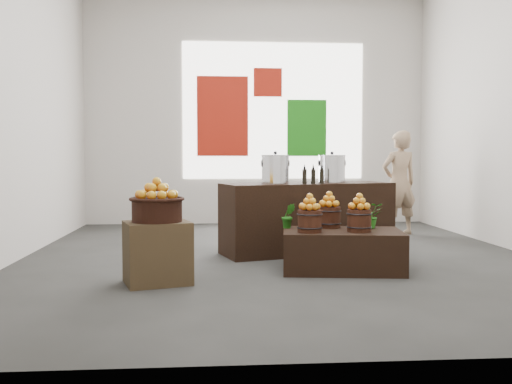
{
  "coord_description": "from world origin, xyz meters",
  "views": [
    {
      "loc": [
        -0.79,
        -6.64,
        1.17
      ],
      "look_at": [
        -0.31,
        -0.4,
        0.79
      ],
      "focal_mm": 40.0,
      "sensor_mm": 36.0,
      "label": 1
    }
  ],
  "objects": [
    {
      "name": "wicker_basket",
      "position": [
        -1.3,
        -1.34,
        0.68
      ],
      "size": [
        0.46,
        0.46,
        0.21
      ],
      "primitive_type": "cylinder",
      "color": "black",
      "rests_on": "crate"
    },
    {
      "name": "shopper",
      "position": [
        2.05,
        1.81,
        0.79
      ],
      "size": [
        0.65,
        0.5,
        1.58
      ],
      "primitive_type": "imported",
      "rotation": [
        0.0,
        0.0,
        3.37
      ],
      "color": "#997B5E",
      "rests_on": "ground"
    },
    {
      "name": "apples_in_bucket_front_left",
      "position": [
        0.19,
        -1.01,
        0.73
      ],
      "size": [
        0.18,
        0.18,
        0.16
      ],
      "primitive_type": null,
      "color": "#9F0507",
      "rests_on": "apple_bucket_front_left"
    },
    {
      "name": "apples_in_bucket_rear",
      "position": [
        0.46,
        -0.65,
        0.73
      ],
      "size": [
        0.18,
        0.18,
        0.16
      ],
      "primitive_type": null,
      "color": "#9F0507",
      "rests_on": "apple_bucket_rear"
    },
    {
      "name": "back_wall",
      "position": [
        0.0,
        3.5,
        2.0
      ],
      "size": [
        6.0,
        0.04,
        4.0
      ],
      "primitive_type": "cube",
      "color": "beige",
      "rests_on": "ground"
    },
    {
      "name": "stock_pot_left",
      "position": [
        -0.03,
        0.15,
        1.02
      ],
      "size": [
        0.32,
        0.32,
        0.32
      ],
      "primitive_type": "cylinder",
      "color": "silver",
      "rests_on": "counter"
    },
    {
      "name": "ground",
      "position": [
        0.0,
        0.0,
        0.0
      ],
      "size": [
        7.0,
        7.0,
        0.0
      ],
      "primitive_type": "plane",
      "color": "#323230",
      "rests_on": "ground"
    },
    {
      "name": "counter",
      "position": [
        0.38,
        0.27,
        0.43
      ],
      "size": [
        2.2,
        1.23,
        0.86
      ],
      "primitive_type": "cube",
      "rotation": [
        0.0,
        0.0,
        0.28
      ],
      "color": "black",
      "rests_on": "ground"
    },
    {
      "name": "oil_cruets",
      "position": [
        0.44,
        0.07,
        0.98
      ],
      "size": [
        0.24,
        0.12,
        0.24
      ],
      "primitive_type": null,
      "rotation": [
        0.0,
        0.0,
        0.28
      ],
      "color": "black",
      "rests_on": "counter"
    },
    {
      "name": "deco_red_upper",
      "position": [
        0.2,
        3.47,
        2.5
      ],
      "size": [
        0.5,
        0.04,
        0.5
      ],
      "primitive_type": "cube",
      "color": "#9E190C",
      "rests_on": "back_wall"
    },
    {
      "name": "apple_bucket_rear",
      "position": [
        0.46,
        -0.65,
        0.53
      ],
      "size": [
        0.24,
        0.24,
        0.22
      ],
      "primitive_type": "cylinder",
      "color": "#38190F",
      "rests_on": "display_table"
    },
    {
      "name": "stock_pot_center",
      "position": [
        0.7,
        0.37,
        1.02
      ],
      "size": [
        0.32,
        0.32,
        0.32
      ],
      "primitive_type": "cylinder",
      "color": "silver",
      "rests_on": "counter"
    },
    {
      "name": "herb_garnish_left",
      "position": [
        0.02,
        -0.66,
        0.55
      ],
      "size": [
        0.15,
        0.13,
        0.26
      ],
      "primitive_type": "imported",
      "rotation": [
        0.0,
        0.0,
        0.07
      ],
      "color": "#1D6615",
      "rests_on": "display_table"
    },
    {
      "name": "back_opening",
      "position": [
        0.3,
        3.48,
        2.0
      ],
      "size": [
        3.2,
        0.02,
        2.4
      ],
      "primitive_type": "cube",
      "color": "white",
      "rests_on": "back_wall"
    },
    {
      "name": "apples_in_basket",
      "position": [
        -1.3,
        -1.34,
        0.89
      ],
      "size": [
        0.36,
        0.36,
        0.19
      ],
      "primitive_type": null,
      "color": "#9F0507",
      "rests_on": "wicker_basket"
    },
    {
      "name": "deco_green_right",
      "position": [
        0.9,
        3.47,
        1.7
      ],
      "size": [
        0.7,
        0.04,
        1.0
      ],
      "primitive_type": "cube",
      "color": "#177111",
      "rests_on": "back_wall"
    },
    {
      "name": "herb_garnish_right",
      "position": [
        0.89,
        -0.72,
        0.55
      ],
      "size": [
        0.26,
        0.23,
        0.27
      ],
      "primitive_type": "imported",
      "rotation": [
        0.0,
        0.0,
        0.08
      ],
      "color": "#1D6615",
      "rests_on": "display_table"
    },
    {
      "name": "deco_red_left",
      "position": [
        -0.6,
        3.47,
        1.9
      ],
      "size": [
        0.9,
        0.04,
        1.4
      ],
      "primitive_type": "cube",
      "color": "#9E190C",
      "rests_on": "back_wall"
    },
    {
      "name": "apples_in_bucket_front_right",
      "position": [
        0.7,
        -1.0,
        0.73
      ],
      "size": [
        0.18,
        0.18,
        0.16
      ],
      "primitive_type": null,
      "color": "#9F0507",
      "rests_on": "apple_bucket_front_right"
    },
    {
      "name": "apple_bucket_front_left",
      "position": [
        0.19,
        -1.01,
        0.53
      ],
      "size": [
        0.24,
        0.24,
        0.22
      ],
      "primitive_type": "cylinder",
      "color": "#38190F",
      "rests_on": "display_table"
    },
    {
      "name": "display_table",
      "position": [
        0.55,
        -0.88,
        0.21
      ],
      "size": [
        1.3,
        0.9,
        0.42
      ],
      "primitive_type": "cube",
      "rotation": [
        0.0,
        0.0,
        -0.13
      ],
      "color": "black",
      "rests_on": "ground"
    },
    {
      "name": "apple_bucket_front_right",
      "position": [
        0.7,
        -1.0,
        0.53
      ],
      "size": [
        0.24,
        0.24,
        0.22
      ],
      "primitive_type": "cylinder",
      "color": "#38190F",
      "rests_on": "display_table"
    },
    {
      "name": "crate",
      "position": [
        -1.3,
        -1.34,
        0.29
      ],
      "size": [
        0.69,
        0.62,
        0.58
      ],
      "primitive_type": "cube",
      "rotation": [
        0.0,
        0.0,
        0.29
      ],
      "color": "#4D3A24",
      "rests_on": "ground"
    }
  ]
}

